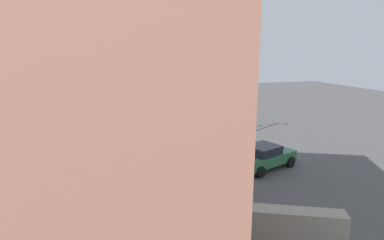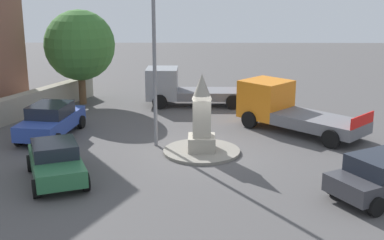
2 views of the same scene
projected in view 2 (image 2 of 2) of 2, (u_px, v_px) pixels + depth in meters
The scene contains 11 objects.
ground_plane at pixel (202, 153), 21.61m from camera, with size 80.00×80.00×0.00m, color #4F4C4C.
traffic_island at pixel (202, 151), 21.60m from camera, with size 3.27×3.27×0.13m, color gray.
monument at pixel (202, 117), 21.19m from camera, with size 1.14×1.14×3.28m.
streetlamp at pixel (154, 29), 21.21m from camera, with size 3.02×0.28×8.64m.
car_blue_far_side at pixel (51, 120), 23.68m from camera, with size 4.55×2.48×1.56m.
car_green_parked_left at pixel (56, 161), 18.46m from camera, with size 4.16×2.98×1.41m.
car_dark_grey_approaching at pixel (384, 176), 16.94m from camera, with size 3.48×4.29×1.50m.
truck_grey_waiting at pixel (183, 88), 29.65m from camera, with size 2.22×5.82×2.20m.
truck_orange_parked_right at pixel (286, 108), 24.76m from camera, with size 5.88×5.97×2.27m.
stone_boundary_wall at pixel (4, 112), 25.83m from camera, with size 14.57×0.70×1.27m, color #9E9687.
tree_near_wall at pixel (80, 45), 29.34m from camera, with size 4.08×4.08×5.52m.
Camera 2 is at (20.48, -0.22, 7.05)m, focal length 47.49 mm.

